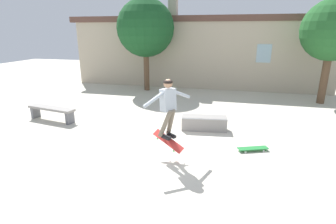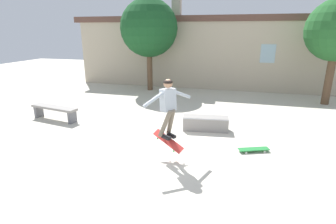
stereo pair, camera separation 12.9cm
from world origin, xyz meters
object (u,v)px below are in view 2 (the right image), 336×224
object	(u,v)px
skateboard_flipping	(168,141)
tree_left	(149,28)
park_bench	(54,110)
skate_ledge	(205,123)
skater	(168,103)
skateboard_resting	(254,149)

from	to	relation	value
skateboard_flipping	tree_left	bearing A→B (deg)	131.87
park_bench	skate_ledge	world-z (taller)	park_bench
tree_left	skater	world-z (taller)	tree_left
skate_ledge	skateboard_resting	distance (m)	1.92
park_bench	skateboard_flipping	xyz separation A→B (m)	(4.69, -1.80, 0.09)
park_bench	tree_left	bearing A→B (deg)	83.12
skater	skateboard_flipping	world-z (taller)	skater
park_bench	skateboard_flipping	bearing A→B (deg)	-11.23
tree_left	skate_ledge	bearing A→B (deg)	-54.96
skateboard_flipping	skater	bearing A→B (deg)	161.53
tree_left	skater	size ratio (longest dim) A/B	3.21
skateboard_flipping	skateboard_resting	world-z (taller)	skateboard_flipping
skate_ledge	tree_left	bearing A→B (deg)	118.01
skate_ledge	skater	bearing A→B (deg)	-113.69
tree_left	skateboard_resting	distance (m)	8.81
skater	park_bench	bearing A→B (deg)	-165.22
tree_left	skater	distance (m)	8.17
tree_left	skate_ledge	distance (m)	7.03
park_bench	skateboard_resting	distance (m)	6.84
tree_left	skate_ledge	xyz separation A→B (m)	(3.66, -5.22, -2.95)
park_bench	skate_ledge	bearing A→B (deg)	13.87
skateboard_resting	skateboard_flipping	bearing A→B (deg)	-178.12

